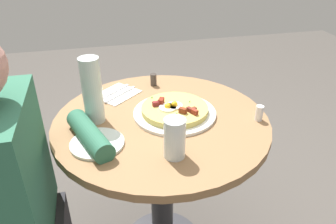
% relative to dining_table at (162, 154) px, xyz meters
% --- Properties ---
extents(dining_table, '(0.81, 0.81, 0.71)m').
position_rel_dining_table_xyz_m(dining_table, '(0.00, 0.00, 0.00)').
color(dining_table, olive).
rests_on(dining_table, ground_plane).
extents(person_seated, '(0.42, 0.48, 1.14)m').
position_rel_dining_table_xyz_m(person_seated, '(0.19, -0.52, -0.03)').
color(person_seated, '#2D2D33').
rests_on(person_seated, ground_plane).
extents(pizza_plate, '(0.32, 0.32, 0.01)m').
position_rel_dining_table_xyz_m(pizza_plate, '(-0.02, 0.06, 0.17)').
color(pizza_plate, white).
rests_on(pizza_plate, dining_table).
extents(breakfast_pizza, '(0.25, 0.25, 0.04)m').
position_rel_dining_table_xyz_m(breakfast_pizza, '(-0.02, 0.06, 0.19)').
color(breakfast_pizza, tan).
rests_on(breakfast_pizza, pizza_plate).
extents(bread_plate, '(0.18, 0.18, 0.01)m').
position_rel_dining_table_xyz_m(bread_plate, '(0.11, -0.24, 0.17)').
color(bread_plate, silver).
rests_on(bread_plate, dining_table).
extents(napkin, '(0.22, 0.22, 0.00)m').
position_rel_dining_table_xyz_m(napkin, '(-0.24, -0.14, 0.17)').
color(napkin, white).
rests_on(napkin, dining_table).
extents(fork, '(0.13, 0.14, 0.00)m').
position_rel_dining_table_xyz_m(fork, '(-0.23, -0.13, 0.17)').
color(fork, silver).
rests_on(fork, napkin).
extents(knife, '(0.13, 0.14, 0.00)m').
position_rel_dining_table_xyz_m(knife, '(-0.25, -0.15, 0.17)').
color(knife, silver).
rests_on(knife, napkin).
extents(water_glass, '(0.07, 0.07, 0.13)m').
position_rel_dining_table_xyz_m(water_glass, '(0.23, -0.01, 0.23)').
color(water_glass, silver).
rests_on(water_glass, dining_table).
extents(water_bottle, '(0.07, 0.07, 0.25)m').
position_rel_dining_table_xyz_m(water_bottle, '(-0.04, -0.24, 0.29)').
color(water_bottle, silver).
rests_on(water_bottle, dining_table).
extents(salt_shaker, '(0.03, 0.03, 0.06)m').
position_rel_dining_table_xyz_m(salt_shaker, '(0.09, 0.35, 0.20)').
color(salt_shaker, white).
rests_on(salt_shaker, dining_table).
extents(pepper_shaker, '(0.03, 0.03, 0.06)m').
position_rel_dining_table_xyz_m(pepper_shaker, '(-0.29, 0.03, 0.19)').
color(pepper_shaker, '#3F3833').
rests_on(pepper_shaker, dining_table).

